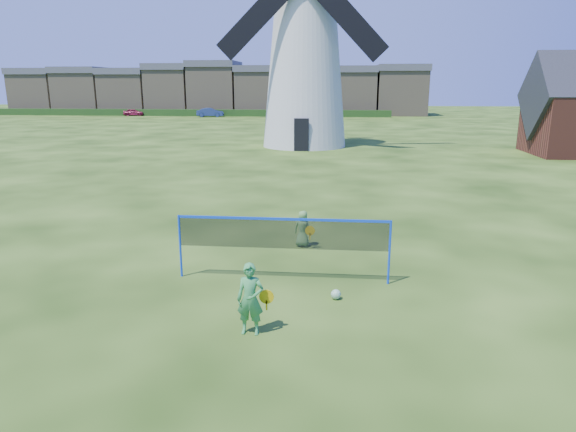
{
  "coord_description": "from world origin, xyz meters",
  "views": [
    {
      "loc": [
        1.36,
        -11.32,
        4.55
      ],
      "look_at": [
        0.2,
        0.5,
        1.5
      ],
      "focal_mm": 31.81,
      "sensor_mm": 36.0,
      "label": 1
    }
  ],
  "objects_px": {
    "badminton_net": "(283,235)",
    "car_right": "(210,112)",
    "player_girl": "(250,299)",
    "player_boy": "(303,229)",
    "windmill": "(305,56)",
    "play_ball": "(336,294)",
    "car_left": "(134,112)"
  },
  "relations": [
    {
      "from": "player_boy",
      "to": "car_left",
      "type": "distance_m",
      "value": 69.91
    },
    {
      "from": "player_boy",
      "to": "windmill",
      "type": "bearing_deg",
      "value": -72.36
    },
    {
      "from": "play_ball",
      "to": "player_boy",
      "type": "bearing_deg",
      "value": 104.9
    },
    {
      "from": "windmill",
      "to": "car_right",
      "type": "height_order",
      "value": "windmill"
    },
    {
      "from": "badminton_net",
      "to": "car_right",
      "type": "bearing_deg",
      "value": 105.52
    },
    {
      "from": "badminton_net",
      "to": "car_left",
      "type": "xyz_separation_m",
      "value": [
        -30.12,
        65.65,
        -0.6
      ]
    },
    {
      "from": "badminton_net",
      "to": "car_left",
      "type": "height_order",
      "value": "badminton_net"
    },
    {
      "from": "player_girl",
      "to": "car_left",
      "type": "height_order",
      "value": "player_girl"
    },
    {
      "from": "windmill",
      "to": "player_boy",
      "type": "xyz_separation_m",
      "value": [
        1.66,
        -25.2,
        -6.09
      ]
    },
    {
      "from": "player_girl",
      "to": "car_right",
      "type": "height_order",
      "value": "player_girl"
    },
    {
      "from": "car_right",
      "to": "car_left",
      "type": "bearing_deg",
      "value": 77.29
    },
    {
      "from": "player_girl",
      "to": "car_right",
      "type": "relative_size",
      "value": 0.35
    },
    {
      "from": "player_girl",
      "to": "player_boy",
      "type": "height_order",
      "value": "player_girl"
    },
    {
      "from": "player_boy",
      "to": "car_right",
      "type": "bearing_deg",
      "value": -59.72
    },
    {
      "from": "player_girl",
      "to": "car_left",
      "type": "distance_m",
      "value": 74.63
    },
    {
      "from": "windmill",
      "to": "car_left",
      "type": "xyz_separation_m",
      "value": [
        -28.75,
        37.75,
        -6.08
      ]
    },
    {
      "from": "player_girl",
      "to": "play_ball",
      "type": "height_order",
      "value": "player_girl"
    },
    {
      "from": "player_girl",
      "to": "player_boy",
      "type": "xyz_separation_m",
      "value": [
        0.6,
        5.47,
        -0.16
      ]
    },
    {
      "from": "windmill",
      "to": "play_ball",
      "type": "height_order",
      "value": "windmill"
    },
    {
      "from": "car_right",
      "to": "badminton_net",
      "type": "bearing_deg",
      "value": -170.02
    },
    {
      "from": "car_left",
      "to": "car_right",
      "type": "distance_m",
      "value": 12.42
    },
    {
      "from": "badminton_net",
      "to": "play_ball",
      "type": "xyz_separation_m",
      "value": [
        1.28,
        -1.02,
        -1.03
      ]
    },
    {
      "from": "player_girl",
      "to": "player_boy",
      "type": "bearing_deg",
      "value": 85.21
    },
    {
      "from": "player_boy",
      "to": "car_right",
      "type": "relative_size",
      "value": 0.27
    },
    {
      "from": "badminton_net",
      "to": "player_girl",
      "type": "height_order",
      "value": "badminton_net"
    },
    {
      "from": "car_right",
      "to": "player_boy",
      "type": "bearing_deg",
      "value": -169.12
    },
    {
      "from": "car_right",
      "to": "windmill",
      "type": "bearing_deg",
      "value": -161.13
    },
    {
      "from": "play_ball",
      "to": "car_right",
      "type": "bearing_deg",
      "value": 106.33
    },
    {
      "from": "badminton_net",
      "to": "play_ball",
      "type": "relative_size",
      "value": 22.95
    },
    {
      "from": "windmill",
      "to": "badminton_net",
      "type": "relative_size",
      "value": 3.61
    },
    {
      "from": "play_ball",
      "to": "car_left",
      "type": "distance_m",
      "value": 73.69
    },
    {
      "from": "player_girl",
      "to": "play_ball",
      "type": "relative_size",
      "value": 6.31
    }
  ]
}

